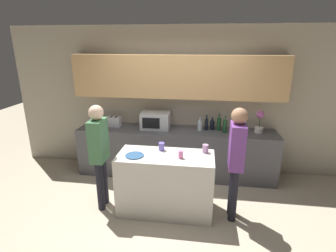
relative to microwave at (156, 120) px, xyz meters
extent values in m
plane|color=#BCAD93|center=(0.38, -1.44, -1.03)|extent=(14.00, 14.00, 0.00)
cube|color=#B2A893|center=(0.38, 0.30, 0.32)|extent=(6.40, 0.08, 2.70)
cube|color=tan|center=(0.38, 0.10, 0.79)|extent=(3.74, 0.32, 0.75)
cube|color=#4C4C51|center=(0.38, -0.05, -0.59)|extent=(3.60, 0.62, 0.88)
cube|color=beige|center=(0.36, -1.21, -0.59)|extent=(1.36, 0.61, 0.89)
cube|color=#B7BABC|center=(0.00, 0.00, 0.00)|extent=(0.52, 0.38, 0.30)
cube|color=black|center=(-0.05, -0.19, 0.00)|extent=(0.31, 0.01, 0.19)
cube|color=silver|center=(-0.80, 0.00, -0.06)|extent=(0.26, 0.16, 0.18)
cube|color=black|center=(-0.85, 0.00, 0.03)|extent=(0.02, 0.11, 0.01)
cube|color=black|center=(-0.75, 0.00, 0.03)|extent=(0.02, 0.11, 0.01)
cylinder|color=silver|center=(1.84, 0.00, -0.10)|extent=(0.14, 0.14, 0.10)
cylinder|color=#38662D|center=(1.84, 0.00, 0.04)|extent=(0.01, 0.01, 0.18)
sphere|color=#B25199|center=(1.84, 0.00, 0.18)|extent=(0.13, 0.13, 0.13)
cylinder|color=silver|center=(0.81, -0.02, -0.06)|extent=(0.09, 0.09, 0.18)
cylinder|color=silver|center=(0.81, -0.02, 0.06)|extent=(0.03, 0.03, 0.07)
cylinder|color=black|center=(0.93, 0.03, -0.05)|extent=(0.06, 0.06, 0.20)
cylinder|color=black|center=(0.93, 0.03, 0.08)|extent=(0.02, 0.02, 0.08)
cylinder|color=black|center=(1.03, 0.06, -0.07)|extent=(0.08, 0.08, 0.16)
cylinder|color=black|center=(1.03, 0.06, 0.04)|extent=(0.03, 0.03, 0.06)
cylinder|color=#194723|center=(1.15, 0.04, -0.04)|extent=(0.07, 0.07, 0.22)
cylinder|color=#194723|center=(1.15, 0.04, 0.12)|extent=(0.02, 0.02, 0.09)
cylinder|color=#194723|center=(1.24, -0.08, -0.04)|extent=(0.07, 0.07, 0.22)
cylinder|color=#194723|center=(1.24, -0.08, 0.12)|extent=(0.02, 0.02, 0.09)
cylinder|color=#2D5684|center=(-0.06, -1.29, -0.13)|extent=(0.26, 0.26, 0.01)
cylinder|color=#6B5DC5|center=(0.28, -1.04, -0.08)|extent=(0.09, 0.09, 0.12)
cylinder|color=pink|center=(0.58, -1.27, -0.09)|extent=(0.07, 0.07, 0.10)
cylinder|color=#B588B2|center=(0.91, -1.03, -0.08)|extent=(0.09, 0.09, 0.12)
cylinder|color=black|center=(-0.60, -1.15, -0.65)|extent=(0.11, 0.11, 0.77)
cylinder|color=black|center=(-0.59, -1.31, -0.65)|extent=(0.11, 0.11, 0.77)
cube|color=#43744B|center=(-0.60, -1.23, 0.04)|extent=(0.20, 0.35, 0.61)
sphere|color=beige|center=(-0.60, -1.23, 0.45)|extent=(0.21, 0.21, 0.21)
cylinder|color=black|center=(1.32, -1.30, -0.64)|extent=(0.11, 0.11, 0.78)
cylinder|color=black|center=(1.32, -1.14, -0.64)|extent=(0.11, 0.11, 0.78)
cube|color=#6B3987|center=(1.32, -1.22, 0.06)|extent=(0.20, 0.34, 0.62)
sphere|color=#9E7051|center=(1.32, -1.22, 0.47)|extent=(0.21, 0.21, 0.21)
camera|label=1|loc=(0.87, -4.53, 1.37)|focal=28.00mm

